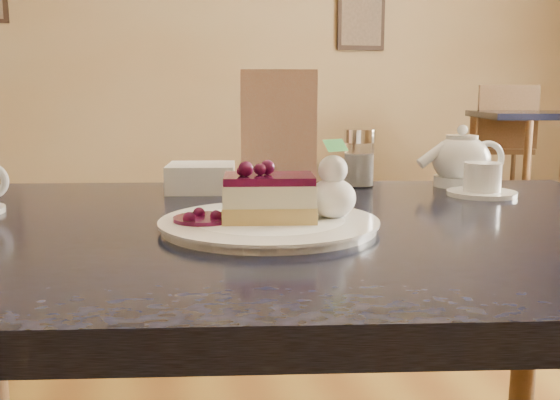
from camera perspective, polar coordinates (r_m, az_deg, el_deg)
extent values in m
cube|color=tan|center=(5.72, -10.65, 15.30)|extent=(8.00, 0.02, 3.00)
cube|color=black|center=(6.02, 7.43, 16.04)|extent=(0.45, 0.03, 0.55)
cube|color=black|center=(0.87, -1.10, -3.24)|extent=(1.30, 0.97, 0.04)
cylinder|color=#4E321F|center=(1.43, 21.34, -14.43)|extent=(0.05, 0.05, 0.70)
cylinder|color=white|center=(0.82, -1.01, -2.25)|extent=(0.28, 0.28, 0.01)
cube|color=#D5BC6A|center=(0.81, -1.01, -1.08)|extent=(0.13, 0.10, 0.02)
cube|color=beige|center=(0.81, -1.02, 0.65)|extent=(0.13, 0.10, 0.03)
cube|color=black|center=(0.80, -1.02, 1.98)|extent=(0.13, 0.10, 0.01)
ellipsoid|color=white|center=(0.83, 4.82, 0.17)|extent=(0.06, 0.06, 0.05)
cylinder|color=black|center=(0.81, -6.97, -1.74)|extent=(0.08, 0.08, 0.01)
cylinder|color=white|center=(1.14, 17.96, 0.59)|extent=(0.12, 0.12, 0.01)
cylinder|color=white|center=(1.14, 18.03, 2.02)|extent=(0.06, 0.06, 0.05)
ellipsoid|color=white|center=(1.24, 16.22, 3.34)|extent=(0.11, 0.11, 0.09)
cylinder|color=white|center=(1.23, 16.33, 5.76)|extent=(0.06, 0.06, 0.01)
cylinder|color=white|center=(1.20, 13.08, 3.31)|extent=(0.06, 0.02, 0.05)
cube|color=beige|center=(1.15, -0.12, 6.41)|extent=(0.14, 0.05, 0.22)
cylinder|color=white|center=(1.19, 7.24, 3.22)|extent=(0.06, 0.06, 0.08)
cylinder|color=silver|center=(1.19, 7.29, 5.83)|extent=(0.06, 0.06, 0.02)
cube|color=white|center=(1.14, -7.22, 2.06)|extent=(0.14, 0.14, 0.05)
cube|color=black|center=(4.70, 24.17, 7.11)|extent=(1.26, 1.11, 0.04)
cylinder|color=#4E321F|center=(4.19, 21.55, 1.57)|extent=(0.05, 0.05, 0.76)
cylinder|color=#4E321F|center=(4.77, 17.06, 2.72)|extent=(0.05, 0.05, 0.76)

